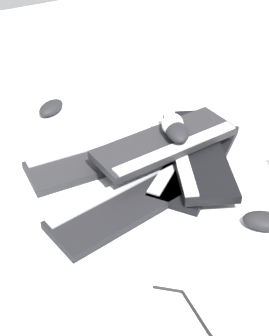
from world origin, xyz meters
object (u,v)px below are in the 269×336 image
keyboard_2 (126,203)px  mouse_1 (177,131)px  mouse_0 (173,124)px  keyboard_3 (196,152)px  mouse_3 (51,108)px  keyboard_0 (195,160)px  keyboard_1 (99,158)px  mouse_2 (264,221)px  keyboard_4 (166,143)px

keyboard_2 → mouse_1: size_ratio=4.17×
mouse_1 → mouse_0: bearing=-178.5°
keyboard_2 → keyboard_3: 0.29m
mouse_3 → mouse_0: bearing=-94.7°
keyboard_0 → mouse_0: mouse_0 is taller
keyboard_1 → mouse_2: (0.25, -0.46, 0.01)m
keyboard_2 → keyboard_4: (0.20, 0.12, 0.06)m
keyboard_2 → keyboard_3: bearing=13.2°
keyboard_2 → mouse_2: bearing=-41.0°
keyboard_2 → mouse_0: size_ratio=4.17×
mouse_1 → mouse_2: 0.36m
keyboard_4 → keyboard_0: bearing=-34.5°
keyboard_3 → mouse_3: 0.56m
keyboard_1 → keyboard_2: same height
mouse_0 → keyboard_2: bearing=-24.0°
keyboard_1 → keyboard_2: 0.22m
keyboard_1 → mouse_1: size_ratio=4.06×
mouse_2 → keyboard_2: bearing=178.0°
keyboard_1 → keyboard_2: (-0.03, -0.22, 0.00)m
keyboard_0 → mouse_0: bearing=114.1°
keyboard_2 → mouse_2: mouse_2 is taller
keyboard_3 → keyboard_4: size_ratio=1.03×
mouse_2 → keyboard_4: bearing=140.9°
keyboard_3 → mouse_3: (-0.27, 0.49, -0.02)m
keyboard_0 → mouse_2: size_ratio=4.03×
keyboard_0 → keyboard_2: (-0.28, -0.07, 0.00)m
mouse_0 → keyboard_4: bearing=-20.4°
keyboard_0 → mouse_3: 0.56m
keyboard_2 → mouse_0: bearing=31.2°
mouse_0 → mouse_2: bearing=40.1°
keyboard_3 → keyboard_1: bearing=148.5°
mouse_3 → keyboard_4: bearing=-100.5°
mouse_1 → mouse_2: size_ratio=1.00×
keyboard_0 → keyboard_1: bearing=148.5°
mouse_0 → mouse_2: size_ratio=1.00×
keyboard_0 → keyboard_3: size_ratio=0.96×
mouse_1 → keyboard_1: bearing=-101.5°
keyboard_1 → keyboard_3: (0.25, -0.15, 0.03)m
keyboard_1 → mouse_0: size_ratio=4.06×
mouse_0 → keyboard_1: bearing=-73.9°
keyboard_2 → mouse_1: bearing=24.9°
keyboard_2 → keyboard_3: size_ratio=0.99×
keyboard_4 → mouse_1: 0.05m
keyboard_3 → mouse_0: (-0.04, 0.08, 0.07)m
keyboard_3 → keyboard_4: bearing=145.5°
keyboard_2 → mouse_1: 0.27m
keyboard_3 → mouse_1: (-0.05, 0.04, 0.07)m
keyboard_2 → mouse_2: (0.28, -0.24, 0.01)m
mouse_1 → mouse_3: bearing=-136.5°
keyboard_2 → keyboard_4: keyboard_4 is taller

